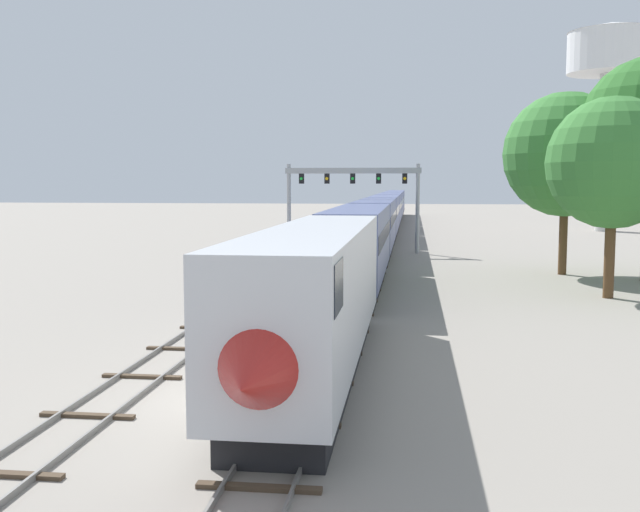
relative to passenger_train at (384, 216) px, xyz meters
The scene contains 8 objects.
ground_plane 60.76m from the passenger_train, 91.89° to the right, with size 400.00×400.00×0.00m, color gray.
track_main 2.63m from the passenger_train, 90.00° to the right, with size 2.60×200.00×0.16m.
track_near 21.54m from the passenger_train, 104.90° to the right, with size 2.60×160.00×0.16m.
passenger_train is the anchor object (origin of this frame).
signal_gantry 15.84m from the passenger_train, 98.34° to the right, with size 12.10×0.49×7.91m.
water_tower 38.08m from the passenger_train, 33.07° to the left, with size 11.02×11.02×26.41m.
trackside_tree_left 32.64m from the passenger_train, 65.69° to the right, with size 8.37×8.37×12.31m.
trackside_tree_mid 42.19m from the passenger_train, 71.00° to the right, with size 7.06×7.06×10.83m.
Camera 1 is at (5.03, -20.15, 6.23)m, focal length 41.30 mm.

